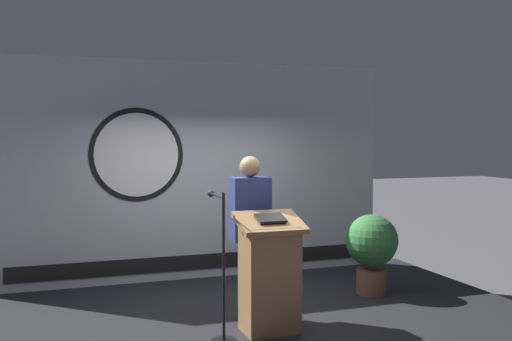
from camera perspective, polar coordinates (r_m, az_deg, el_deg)
stage_platform at (r=6.56m, az=-1.70°, el=-15.02°), size 6.40×4.00×0.30m
banner_display at (r=8.01m, az=-5.91°, el=-0.08°), size 5.36×0.12×2.89m
podium at (r=5.90m, az=1.31°, el=-9.91°), size 0.64×0.49×1.17m
speaker_person at (r=6.27m, az=-0.57°, el=-6.24°), size 0.40×0.26×1.71m
microphone_stand at (r=5.68m, az=-3.29°, el=-11.17°), size 0.24×0.60×1.40m
potted_plant at (r=7.39m, az=10.99°, el=-7.09°), size 0.63×0.63×0.97m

